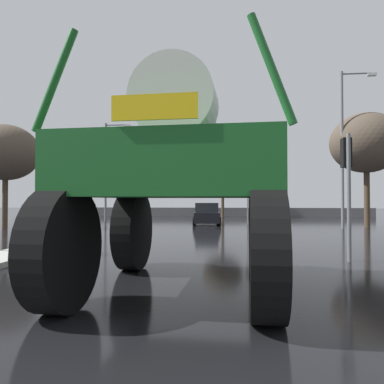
{
  "coord_description": "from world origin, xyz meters",
  "views": [
    {
      "loc": [
        1.89,
        0.34,
        1.72
      ],
      "look_at": [
        0.76,
        10.73,
        1.95
      ],
      "focal_mm": 34.19,
      "sensor_mm": 36.0,
      "label": 1
    }
  ],
  "objects": [
    {
      "name": "roadside_barrier",
      "position": [
        0.0,
        39.05,
        0.45
      ],
      "size": [
        32.67,
        0.24,
        0.9
      ],
      "primitive_type": "cube",
      "color": "#59595B",
      "rests_on": "ground"
    },
    {
      "name": "bare_tree_left",
      "position": [
        -11.63,
        20.87,
        4.56
      ],
      "size": [
        3.94,
        3.94,
        6.25
      ],
      "color": "#473828",
      "rests_on": "ground"
    },
    {
      "name": "traffic_signal_far_left",
      "position": [
        3.01,
        26.52,
        2.94
      ],
      "size": [
        0.24,
        0.55,
        4.02
      ],
      "color": "slate",
      "rests_on": "ground"
    },
    {
      "name": "sedan_ahead",
      "position": [
        0.13,
        25.92,
        0.71
      ],
      "size": [
        2.13,
        4.22,
        1.52
      ],
      "rotation": [
        0.0,
        0.0,
        1.65
      ],
      "color": "black",
      "rests_on": "ground"
    },
    {
      "name": "bare_tree_far_center",
      "position": [
        0.97,
        37.21,
        5.69
      ],
      "size": [
        4.05,
        4.05,
        7.44
      ],
      "color": "#473828",
      "rests_on": "ground"
    },
    {
      "name": "ground_plane",
      "position": [
        0.0,
        18.0,
        0.0
      ],
      "size": [
        120.0,
        120.0,
        0.0
      ],
      "primitive_type": "plane",
      "color": "black"
    },
    {
      "name": "traffic_signal_near_right",
      "position": [
        5.15,
        11.12,
        2.62
      ],
      "size": [
        0.24,
        0.54,
        3.59
      ],
      "color": "slate",
      "rests_on": "ground"
    },
    {
      "name": "streetlight_far_right",
      "position": [
        8.63,
        23.04,
        5.22
      ],
      "size": [
        2.08,
        0.24,
        9.47
      ],
      "color": "slate",
      "rests_on": "ground"
    },
    {
      "name": "bare_tree_right",
      "position": [
        10.27,
        24.13,
        5.27
      ],
      "size": [
        4.4,
        4.4,
        7.16
      ],
      "color": "#473828",
      "rests_on": "ground"
    },
    {
      "name": "streetlight_far_left",
      "position": [
        -8.04,
        28.76,
        4.43
      ],
      "size": [
        2.16,
        0.24,
        7.91
      ],
      "color": "slate",
      "rests_on": "ground"
    },
    {
      "name": "oversize_sprayer",
      "position": [
        0.91,
        7.37,
        2.08
      ],
      "size": [
        3.97,
        5.57,
        4.34
      ],
      "rotation": [
        0.0,
        0.0,
        1.53
      ],
      "color": "black",
      "rests_on": "ground"
    }
  ]
}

